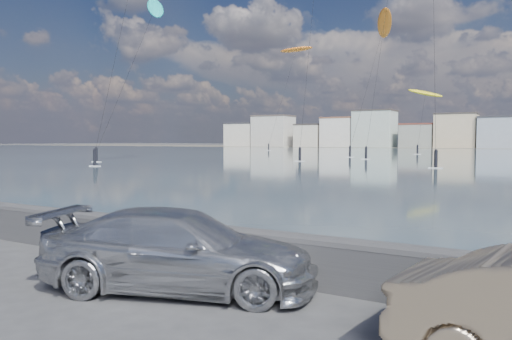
# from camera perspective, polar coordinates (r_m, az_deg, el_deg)

# --- Properties ---
(ground) EXTENTS (700.00, 700.00, 0.00)m
(ground) POSITION_cam_1_polar(r_m,az_deg,el_deg) (9.71, -17.81, -14.15)
(ground) COLOR #333335
(ground) RESTS_ON ground
(bay_water) EXTENTS (500.00, 177.00, 0.00)m
(bay_water) POSITION_cam_1_polar(r_m,az_deg,el_deg) (97.94, 26.21, 1.40)
(bay_water) COLOR #3C4F5C
(bay_water) RESTS_ON ground
(seawall) EXTENTS (400.00, 0.36, 1.08)m
(seawall) POSITION_cam_1_polar(r_m,az_deg,el_deg) (11.48, -7.68, -8.28)
(seawall) COLOR #28282B
(seawall) RESTS_ON ground
(car_silver) EXTENTS (5.78, 3.85, 1.56)m
(car_silver) POSITION_cam_1_polar(r_m,az_deg,el_deg) (9.89, -8.75, -9.03)
(car_silver) COLOR #AEAFB4
(car_silver) RESTS_ON ground
(kitesurfer_8) EXTENTS (5.42, 16.76, 26.74)m
(kitesurfer_8) POSITION_cam_1_polar(r_m,az_deg,el_deg) (97.73, 14.43, 15.76)
(kitesurfer_8) COLOR orange
(kitesurfer_8) RESTS_ON ground
(kitesurfer_9) EXTENTS (8.08, 16.10, 14.71)m
(kitesurfer_9) POSITION_cam_1_polar(r_m,az_deg,el_deg) (118.38, 18.79, 8.22)
(kitesurfer_9) COLOR yellow
(kitesurfer_9) RESTS_ON ground
(kitesurfer_10) EXTENTS (10.04, 15.98, 30.26)m
(kitesurfer_10) POSITION_cam_1_polar(r_m,az_deg,el_deg) (149.28, 4.59, 13.44)
(kitesurfer_10) COLOR orange
(kitesurfer_10) RESTS_ON ground
(kitesurfer_13) EXTENTS (6.95, 13.78, 24.62)m
(kitesurfer_13) POSITION_cam_1_polar(r_m,az_deg,el_deg) (77.32, -11.55, 17.44)
(kitesurfer_13) COLOR #19BFBF
(kitesurfer_13) RESTS_ON ground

